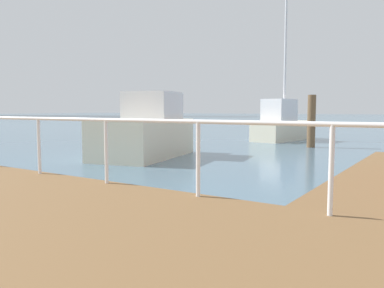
# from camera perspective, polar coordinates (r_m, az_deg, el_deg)

# --- Properties ---
(ground_plane) EXTENTS (300.00, 300.00, 0.00)m
(ground_plane) POSITION_cam_1_polar(r_m,az_deg,el_deg) (14.97, -25.63, -1.62)
(ground_plane) COLOR slate
(boardwalk_railing) EXTENTS (0.06, 28.78, 1.08)m
(boardwalk_railing) POSITION_cam_1_polar(r_m,az_deg,el_deg) (5.33, 0.92, 1.17)
(boardwalk_railing) COLOR white
(boardwalk_railing) RESTS_ON boardwalk
(dock_piling_2) EXTENTS (0.35, 0.35, 2.26)m
(dock_piling_2) POSITION_cam_1_polar(r_m,az_deg,el_deg) (17.41, 17.25, 3.25)
(dock_piling_2) COLOR brown
(dock_piling_2) RESTS_ON ground_plane
(moored_boat_3) EXTENTS (4.50, 2.95, 2.25)m
(moored_boat_3) POSITION_cam_1_polar(r_m,az_deg,el_deg) (13.34, -6.81, 1.83)
(moored_boat_3) COLOR beige
(moored_boat_3) RESTS_ON ground_plane
(moored_boat_5) EXTENTS (4.56, 2.11, 9.55)m
(moored_boat_5) POSITION_cam_1_polar(r_m,az_deg,el_deg) (21.05, 13.26, 2.88)
(moored_boat_5) COLOR beige
(moored_boat_5) RESTS_ON ground_plane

